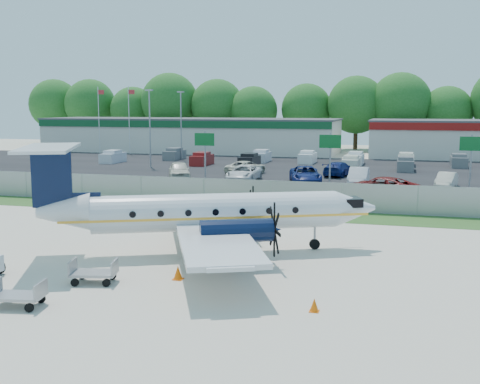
# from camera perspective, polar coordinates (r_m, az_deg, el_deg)

# --- Properties ---
(ground) EXTENTS (170.00, 170.00, 0.00)m
(ground) POSITION_cam_1_polar(r_m,az_deg,el_deg) (29.55, -3.18, -6.03)
(ground) COLOR beige
(ground) RESTS_ON ground
(grass_verge) EXTENTS (170.00, 4.00, 0.02)m
(grass_verge) POSITION_cam_1_polar(r_m,az_deg,el_deg) (40.83, 2.29, -2.02)
(grass_verge) COLOR #2D561E
(grass_verge) RESTS_ON ground
(access_road) EXTENTS (170.00, 8.00, 0.02)m
(access_road) POSITION_cam_1_polar(r_m,az_deg,el_deg) (47.57, 4.26, -0.57)
(access_road) COLOR black
(access_road) RESTS_ON ground
(parking_lot) EXTENTS (170.00, 32.00, 0.02)m
(parking_lot) POSITION_cam_1_polar(r_m,az_deg,el_deg) (68.11, 7.80, 2.04)
(parking_lot) COLOR black
(parking_lot) RESTS_ON ground
(perimeter_fence) EXTENTS (120.00, 0.06, 1.99)m
(perimeter_fence) POSITION_cam_1_polar(r_m,az_deg,el_deg) (42.59, 2.93, -0.24)
(perimeter_fence) COLOR gray
(perimeter_fence) RESTS_ON ground
(building_west) EXTENTS (46.40, 12.40, 5.24)m
(building_west) POSITION_cam_1_polar(r_m,az_deg,el_deg) (95.20, -4.77, 5.42)
(building_west) COLOR silver
(building_west) RESTS_ON ground
(sign_left) EXTENTS (1.80, 0.26, 5.00)m
(sign_left) POSITION_cam_1_polar(r_m,az_deg,el_deg) (53.03, -3.36, 4.26)
(sign_left) COLOR gray
(sign_left) RESTS_ON ground
(sign_mid) EXTENTS (1.80, 0.26, 5.00)m
(sign_mid) POSITION_cam_1_polar(r_m,az_deg,el_deg) (50.52, 8.54, 3.99)
(sign_mid) COLOR gray
(sign_mid) RESTS_ON ground
(sign_right) EXTENTS (1.80, 0.26, 5.00)m
(sign_right) POSITION_cam_1_polar(r_m,az_deg,el_deg) (50.33, 21.08, 3.52)
(sign_right) COLOR gray
(sign_right) RESTS_ON ground
(flagpole_west) EXTENTS (1.06, 0.12, 10.00)m
(flagpole_west) POSITION_cam_1_polar(r_m,az_deg,el_deg) (93.74, -13.21, 7.03)
(flagpole_west) COLOR silver
(flagpole_west) RESTS_ON ground
(flagpole_east) EXTENTS (1.06, 0.12, 10.00)m
(flagpole_east) POSITION_cam_1_polar(r_m,az_deg,el_deg) (91.43, -10.44, 7.08)
(flagpole_east) COLOR silver
(flagpole_east) RESTS_ON ground
(light_pole_nw) EXTENTS (0.90, 0.35, 9.09)m
(light_pole_nw) POSITION_cam_1_polar(r_m,az_deg,el_deg) (71.41, -8.55, 6.51)
(light_pole_nw) COLOR gray
(light_pole_nw) RESTS_ON ground
(light_pole_sw) EXTENTS (0.90, 0.35, 9.09)m
(light_pole_sw) POSITION_cam_1_polar(r_m,az_deg,el_deg) (80.63, -5.61, 6.75)
(light_pole_sw) COLOR gray
(light_pole_sw) RESTS_ON ground
(tree_line) EXTENTS (112.00, 6.00, 14.00)m
(tree_line) POSITION_cam_1_polar(r_m,az_deg,el_deg) (101.77, 10.49, 4.00)
(tree_line) COLOR #1D5B1A
(tree_line) RESTS_ON ground
(aircraft) EXTENTS (17.23, 16.72, 5.37)m
(aircraft) POSITION_cam_1_polar(r_m,az_deg,el_deg) (29.55, -2.98, -1.92)
(aircraft) COLOR silver
(aircraft) RESTS_ON ground
(baggage_cart_near) EXTENTS (2.01, 1.42, 0.97)m
(baggage_cart_near) POSITION_cam_1_polar(r_m,az_deg,el_deg) (23.54, -20.32, -9.15)
(baggage_cart_near) COLOR gray
(baggage_cart_near) RESTS_ON ground
(baggage_cart_far) EXTENTS (2.06, 1.52, 0.97)m
(baggage_cart_far) POSITION_cam_1_polar(r_m,az_deg,el_deg) (25.69, -13.70, -7.42)
(baggage_cart_far) COLOR gray
(baggage_cart_far) RESTS_ON ground
(cone_nose) EXTENTS (0.35, 0.35, 0.49)m
(cone_nose) POSITION_cam_1_polar(r_m,az_deg,el_deg) (21.88, 7.06, -10.61)
(cone_nose) COLOR #EE5E07
(cone_nose) RESTS_ON ground
(cone_port_wing) EXTENTS (0.42, 0.42, 0.59)m
(cone_port_wing) POSITION_cam_1_polar(r_m,az_deg,el_deg) (25.64, -5.90, -7.65)
(cone_port_wing) COLOR #EE5E07
(cone_port_wing) RESTS_ON ground
(cone_starboard_wing) EXTENTS (0.42, 0.42, 0.59)m
(cone_starboard_wing) POSITION_cam_1_polar(r_m,az_deg,el_deg) (44.11, 1.26, -0.89)
(cone_starboard_wing) COLOR #EE5E07
(cone_starboard_wing) RESTS_ON ground
(road_car_west) EXTENTS (3.96, 1.93, 1.30)m
(road_car_west) POSITION_cam_1_polar(r_m,az_deg,el_deg) (50.12, -9.97, -0.23)
(road_car_west) COLOR navy
(road_car_west) RESTS_ON ground
(road_car_mid) EXTENTS (6.80, 4.81, 1.72)m
(road_car_mid) POSITION_cam_1_polar(r_m,az_deg,el_deg) (48.55, 13.02, -0.59)
(road_car_mid) COLOR maroon
(road_car_mid) RESTS_ON ground
(parked_car_a) EXTENTS (3.91, 5.43, 1.72)m
(parked_car_a) POSITION_cam_1_polar(r_m,az_deg,el_deg) (59.90, -5.77, 1.22)
(parked_car_a) COLOR beige
(parked_car_a) RESTS_ON ground
(parked_car_b) EXTENTS (2.55, 5.50, 1.53)m
(parked_car_b) POSITION_cam_1_polar(r_m,az_deg,el_deg) (58.08, 0.37, 1.04)
(parked_car_b) COLOR silver
(parked_car_b) RESTS_ON ground
(parked_car_c) EXTENTS (4.06, 6.30, 1.62)m
(parked_car_c) POSITION_cam_1_polar(r_m,az_deg,el_deg) (56.62, 6.20, 0.81)
(parked_car_c) COLOR navy
(parked_car_c) RESTS_ON ground
(parked_car_d) EXTENTS (1.71, 4.86, 1.60)m
(parked_car_d) POSITION_cam_1_polar(r_m,az_deg,el_deg) (56.34, 11.16, 0.66)
(parked_car_d) COLOR silver
(parked_car_d) RESTS_ON ground
(parked_car_e) EXTENTS (2.26, 4.39, 1.38)m
(parked_car_e) POSITION_cam_1_polar(r_m,az_deg,el_deg) (56.33, 18.95, 0.37)
(parked_car_e) COLOR beige
(parked_car_e) RESTS_ON ground
(parked_car_f) EXTENTS (4.03, 5.64, 1.43)m
(parked_car_f) POSITION_cam_1_polar(r_m,az_deg,el_deg) (63.89, 0.57, 1.70)
(parked_car_f) COLOR beige
(parked_car_f) RESTS_ON ground
(parked_car_g) EXTENTS (3.13, 5.49, 1.50)m
(parked_car_g) POSITION_cam_1_polar(r_m,az_deg,el_deg) (62.94, 9.32, 1.49)
(parked_car_g) COLOR navy
(parked_car_g) RESTS_ON ground
(far_parking_rows) EXTENTS (56.00, 10.00, 1.60)m
(far_parking_rows) POSITION_cam_1_polar(r_m,az_deg,el_deg) (73.04, 8.35, 2.44)
(far_parking_rows) COLOR gray
(far_parking_rows) RESTS_ON ground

